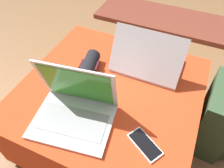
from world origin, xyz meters
TOP-DOWN VIEW (x-y plane):
  - ground_plane at (0.00, 0.00)m, footprint 14.00×14.00m
  - ottoman at (0.00, 0.00)m, footprint 0.86×0.83m
  - laptop_near at (-0.07, -0.21)m, footprint 0.37×0.30m
  - laptop_far at (0.12, 0.21)m, footprint 0.35×0.24m
  - cell_phone at (0.25, -0.22)m, footprint 0.16×0.13m
  - backpack at (0.55, 0.20)m, footprint 0.22×0.33m
  - wrist_brace at (-0.15, 0.07)m, footprint 0.11×0.19m
  - fireplace_hearth at (0.00, 1.39)m, footprint 1.40×0.50m

SIDE VIEW (x-z plane):
  - ground_plane at x=0.00m, z-range 0.00..0.00m
  - fireplace_hearth at x=0.00m, z-range 0.00..0.04m
  - backpack at x=0.55m, z-range -0.04..0.45m
  - ottoman at x=0.00m, z-range 0.00..0.40m
  - cell_phone at x=0.25m, z-range 0.40..0.41m
  - wrist_brace at x=-0.15m, z-range 0.40..0.48m
  - laptop_far at x=0.12m, z-range 0.33..0.57m
  - laptop_near at x=-0.07m, z-range 0.32..0.59m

